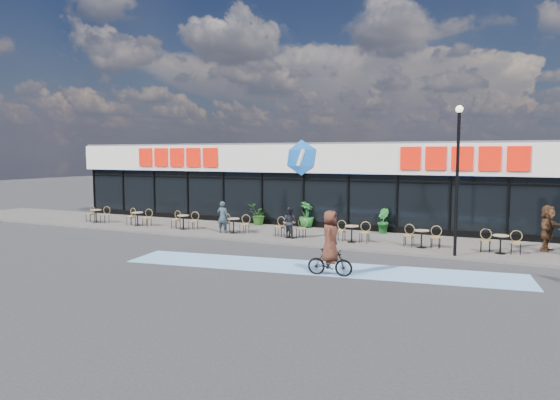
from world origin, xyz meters
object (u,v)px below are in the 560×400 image
potted_plant_left (307,215)px  pedestrian_b (548,228)px  lamp_post (457,168)px  patron_left (223,217)px  bistro_set_0 (97,214)px  cyclist_a (330,247)px  potted_plant_right (383,221)px  patron_right (290,222)px  potted_plant_mid (258,215)px

potted_plant_left → pedestrian_b: (11.21, -1.89, 0.24)m
lamp_post → patron_left: lamp_post is taller
bistro_set_0 → cyclist_a: (16.11, -5.93, 0.39)m
potted_plant_left → potted_plant_right: potted_plant_left is taller
bistro_set_0 → patron_left: patron_left is taller
pedestrian_b → cyclist_a: size_ratio=0.86×
lamp_post → pedestrian_b: 4.80m
bistro_set_0 → cyclist_a: bearing=-20.2°
patron_left → patron_right: 3.63m
patron_left → pedestrian_b: bearing=177.1°
bistro_set_0 → pedestrian_b: pedestrian_b is taller
potted_plant_mid → cyclist_a: cyclist_a is taller
bistro_set_0 → patron_right: size_ratio=1.05×
potted_plant_right → patron_right: (-3.58, -3.26, 0.12)m
potted_plant_right → patron_right: patron_right is taller
pedestrian_b → potted_plant_mid: bearing=104.0°
bistro_set_0 → patron_right: bearing=-1.1°
potted_plant_right → cyclist_a: 8.96m
pedestrian_b → bistro_set_0: bearing=114.1°
pedestrian_b → lamp_post: bearing=148.8°
patron_right → potted_plant_left: bearing=-68.7°
patron_left → patron_right: patron_left is taller
potted_plant_right → patron_right: bearing=-137.6°
bistro_set_0 → patron_left: (8.52, -0.25, 0.33)m
lamp_post → potted_plant_right: size_ratio=4.68×
lamp_post → potted_plant_left: bearing=150.8°
cyclist_a → pedestrian_b: bearing=47.2°
lamp_post → patron_right: lamp_post is taller
pedestrian_b → cyclist_a: bearing=158.0°
bistro_set_0 → cyclist_a: 17.17m
bistro_set_0 → patron_left: size_ratio=0.98×
bistro_set_0 → patron_right: 12.16m
bistro_set_0 → cyclist_a: size_ratio=0.71×
lamp_post → pedestrian_b: size_ratio=3.07×
lamp_post → bistro_set_0: size_ratio=3.71×
patron_right → pedestrian_b: 10.78m
bistro_set_0 → cyclist_a: cyclist_a is taller
pedestrian_b → patron_right: bearing=119.0°
potted_plant_right → lamp_post: bearing=-48.2°
patron_left → potted_plant_right: bearing=-164.6°
lamp_post → potted_plant_left: size_ratio=4.15×
potted_plant_mid → patron_right: 4.62m
potted_plant_mid → pedestrian_b: 14.09m
bistro_set_0 → potted_plant_mid: 9.31m
patron_left → pedestrian_b: (14.29, 1.55, 0.14)m
bistro_set_0 → potted_plant_right: potted_plant_right is taller
lamp_post → patron_right: 7.91m
potted_plant_left → patron_left: (-3.09, -3.44, 0.10)m
patron_right → potted_plant_mid: bearing=-31.7°
potted_plant_left → cyclist_a: 10.18m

